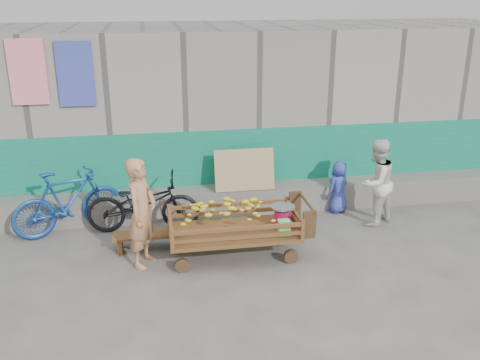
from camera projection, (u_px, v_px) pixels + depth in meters
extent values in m
plane|color=#504E49|center=(252.00, 282.00, 7.06)|extent=(80.00, 80.00, 0.00)
cube|color=gray|center=(212.00, 106.00, 10.35)|extent=(12.00, 3.00, 3.00)
cube|color=#057C5E|center=(224.00, 170.00, 9.22)|extent=(12.00, 0.03, 1.40)
cube|color=slate|center=(226.00, 200.00, 9.16)|extent=(12.00, 0.50, 0.45)
cube|color=#A9805A|center=(244.00, 170.00, 8.89)|extent=(1.00, 0.19, 0.68)
cube|color=pink|center=(27.00, 72.00, 8.12)|extent=(0.55, 0.03, 1.00)
cube|color=#3D4CB0|center=(75.00, 74.00, 8.25)|extent=(0.55, 0.03, 1.00)
cube|color=brown|center=(234.00, 232.00, 7.60)|extent=(1.83, 0.92, 0.05)
cylinder|color=#392314|center=(182.00, 265.00, 7.27)|extent=(0.20, 0.06, 0.20)
cube|color=brown|center=(172.00, 239.00, 7.01)|extent=(0.05, 0.05, 0.29)
cylinder|color=#392314|center=(179.00, 243.00, 7.89)|extent=(0.20, 0.06, 0.20)
cube|color=brown|center=(169.00, 214.00, 7.80)|extent=(0.05, 0.05, 0.29)
cylinder|color=#392314|center=(291.00, 256.00, 7.51)|extent=(0.20, 0.06, 0.20)
cube|color=brown|center=(302.00, 230.00, 7.29)|extent=(0.05, 0.05, 0.29)
cylinder|color=#392314|center=(280.00, 236.00, 8.13)|extent=(0.20, 0.06, 0.20)
cube|color=brown|center=(287.00, 206.00, 8.08)|extent=(0.05, 0.05, 0.29)
cube|color=brown|center=(239.00, 237.00, 7.16)|extent=(1.77, 0.04, 0.05)
cube|color=brown|center=(239.00, 229.00, 7.12)|extent=(1.77, 0.04, 0.05)
cube|color=brown|center=(229.00, 212.00, 7.96)|extent=(1.77, 0.04, 0.05)
cube|color=brown|center=(229.00, 205.00, 7.92)|extent=(1.77, 0.04, 0.05)
cube|color=brown|center=(171.00, 228.00, 7.42)|extent=(0.04, 0.86, 0.05)
cube|color=brown|center=(170.00, 220.00, 7.38)|extent=(0.04, 0.86, 0.05)
cube|color=brown|center=(294.00, 220.00, 7.70)|extent=(0.04, 0.86, 0.05)
cube|color=brown|center=(294.00, 212.00, 7.66)|extent=(0.04, 0.86, 0.05)
cylinder|color=#392314|center=(307.00, 202.00, 7.65)|extent=(0.04, 0.81, 0.04)
cube|color=#392314|center=(295.00, 204.00, 8.04)|extent=(0.18, 0.04, 0.41)
cube|color=#392314|center=(309.00, 225.00, 7.34)|extent=(0.18, 0.04, 0.41)
ellipsoid|color=gold|center=(226.00, 217.00, 7.50)|extent=(1.32, 0.71, 0.45)
cylinder|color=#C31550|center=(282.00, 218.00, 7.66)|extent=(0.24, 0.24, 0.26)
cylinder|color=silver|center=(283.00, 209.00, 7.62)|extent=(0.03, 0.03, 0.06)
cylinder|color=silver|center=(283.00, 207.00, 7.60)|extent=(0.35, 0.35, 0.02)
cube|color=#54F06E|center=(284.00, 228.00, 7.40)|extent=(0.16, 0.12, 0.22)
cube|color=brown|center=(148.00, 234.00, 7.87)|extent=(1.03, 0.31, 0.04)
cube|color=brown|center=(120.00, 245.00, 7.85)|extent=(0.06, 0.29, 0.21)
cube|color=brown|center=(177.00, 240.00, 7.98)|extent=(0.06, 0.29, 0.21)
imported|color=tan|center=(142.00, 213.00, 7.26)|extent=(0.58, 0.67, 1.55)
imported|color=silver|center=(376.00, 182.00, 8.57)|extent=(0.88, 0.83, 1.43)
imported|color=#3443AA|center=(338.00, 187.00, 9.11)|extent=(0.53, 0.47, 0.91)
imported|color=black|center=(143.00, 204.00, 8.39)|extent=(1.80, 0.75, 0.93)
imported|color=#1A4A97|center=(68.00, 202.00, 8.32)|extent=(1.79, 1.09, 1.04)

